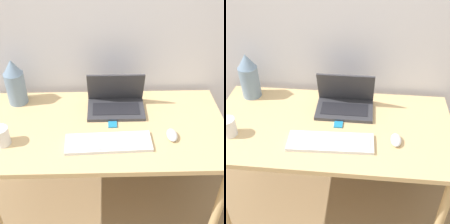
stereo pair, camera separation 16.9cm
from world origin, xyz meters
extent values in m
cube|color=silver|center=(0.00, 0.76, 1.25)|extent=(6.00, 0.05, 2.50)
cube|color=tan|center=(0.00, 0.35, 0.72)|extent=(1.37, 0.69, 0.03)
cylinder|color=tan|center=(0.63, 0.06, 0.35)|extent=(0.05, 0.05, 0.70)
cylinder|color=tan|center=(-0.63, 0.64, 0.35)|extent=(0.05, 0.05, 0.70)
cylinder|color=tan|center=(0.63, 0.64, 0.35)|extent=(0.05, 0.05, 0.70)
cube|color=#333338|center=(0.06, 0.49, 0.74)|extent=(0.34, 0.22, 0.02)
cube|color=black|center=(0.06, 0.48, 0.76)|extent=(0.27, 0.12, 0.00)
cube|color=#333338|center=(0.06, 0.56, 0.85)|extent=(0.34, 0.08, 0.21)
cube|color=#0F1938|center=(0.06, 0.57, 0.86)|extent=(0.29, 0.06, 0.18)
cube|color=silver|center=(0.01, 0.20, 0.74)|extent=(0.46, 0.16, 0.02)
cube|color=#B2B2B2|center=(0.01, 0.20, 0.75)|extent=(0.42, 0.13, 0.00)
ellipsoid|color=silver|center=(0.35, 0.24, 0.75)|extent=(0.06, 0.10, 0.03)
cylinder|color=slate|center=(-0.54, 0.60, 0.83)|extent=(0.12, 0.12, 0.20)
cone|color=slate|center=(-0.54, 0.60, 0.98)|extent=(0.11, 0.11, 0.09)
cube|color=#1E7FB7|center=(0.04, 0.35, 0.74)|extent=(0.05, 0.05, 0.01)
cylinder|color=white|center=(-0.54, 0.22, 0.78)|extent=(0.08, 0.08, 0.10)
camera|label=1|loc=(0.00, -0.99, 1.86)|focal=50.00mm
camera|label=2|loc=(0.17, -0.99, 1.86)|focal=50.00mm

